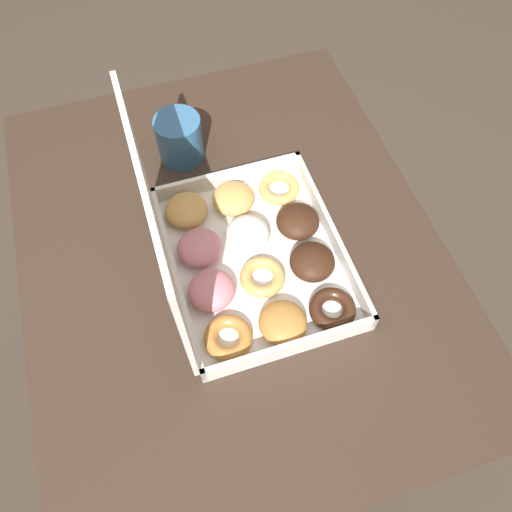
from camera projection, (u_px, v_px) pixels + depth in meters
The scene contains 4 objects.
ground_plane at pixel (241, 376), 1.52m from camera, with size 8.00×8.00×0.00m, color #42382D.
dining_table at pixel (233, 283), 0.99m from camera, with size 0.90×0.72×0.75m.
donut_box at pixel (239, 251), 0.82m from camera, with size 0.36×0.29×0.30m.
coffee_mug at pixel (179, 138), 0.94m from camera, with size 0.09×0.09×0.09m.
Camera 1 is at (-0.45, 0.10, 1.50)m, focal length 35.00 mm.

